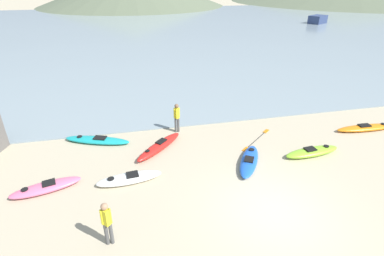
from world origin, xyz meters
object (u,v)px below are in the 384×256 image
(kayak_on_sand_0, at_px, (130,178))
(kayak_on_sand_2, at_px, (367,128))
(kayak_on_sand_3, at_px, (97,140))
(person_near_waterline, at_px, (177,116))
(kayak_on_sand_6, at_px, (312,152))
(kayak_on_sand_1, at_px, (46,187))
(kayak_on_sand_5, at_px, (249,161))
(loose_paddle, at_px, (256,140))
(person_near_foreground, at_px, (107,221))
(moored_boat_1, at_px, (318,19))
(kayak_on_sand_4, at_px, (159,146))

(kayak_on_sand_0, xyz_separation_m, kayak_on_sand_2, (12.70, 1.78, -0.00))
(kayak_on_sand_3, relative_size, person_near_waterline, 2.10)
(kayak_on_sand_6, bearing_deg, kayak_on_sand_2, 20.34)
(kayak_on_sand_0, relative_size, kayak_on_sand_1, 1.00)
(kayak_on_sand_5, distance_m, loose_paddle, 2.30)
(kayak_on_sand_0, height_order, kayak_on_sand_6, kayak_on_sand_6)
(kayak_on_sand_3, relative_size, person_near_foreground, 2.12)
(kayak_on_sand_3, xyz_separation_m, loose_paddle, (7.90, -1.52, -0.12))
(kayak_on_sand_0, height_order, person_near_waterline, person_near_waterline)
(kayak_on_sand_0, relative_size, kayak_on_sand_3, 0.80)
(kayak_on_sand_6, relative_size, moored_boat_1, 0.74)
(kayak_on_sand_0, relative_size, kayak_on_sand_2, 0.76)
(kayak_on_sand_1, relative_size, loose_paddle, 1.21)
(person_near_waterline, bearing_deg, kayak_on_sand_0, -124.57)
(kayak_on_sand_0, height_order, kayak_on_sand_4, kayak_on_sand_4)
(person_near_waterline, distance_m, moored_boat_1, 46.39)
(kayak_on_sand_1, distance_m, kayak_on_sand_2, 15.97)
(kayak_on_sand_5, bearing_deg, moored_boat_1, 53.44)
(kayak_on_sand_1, xyz_separation_m, kayak_on_sand_3, (1.73, 3.47, -0.02))
(kayak_on_sand_3, distance_m, moored_boat_1, 49.42)
(kayak_on_sand_2, relative_size, person_near_foreground, 2.22)
(kayak_on_sand_0, relative_size, moored_boat_1, 0.70)
(kayak_on_sand_2, relative_size, kayak_on_sand_6, 1.25)
(kayak_on_sand_1, bearing_deg, person_near_waterline, 32.66)
(kayak_on_sand_2, relative_size, person_near_waterline, 2.20)
(kayak_on_sand_3, relative_size, kayak_on_sand_4, 1.28)
(moored_boat_1, bearing_deg, kayak_on_sand_6, -123.44)
(kayak_on_sand_4, distance_m, kayak_on_sand_5, 4.29)
(kayak_on_sand_0, distance_m, kayak_on_sand_1, 3.19)
(kayak_on_sand_2, distance_m, moored_boat_1, 42.17)
(kayak_on_sand_6, bearing_deg, kayak_on_sand_4, 163.49)
(kayak_on_sand_0, distance_m, kayak_on_sand_3, 3.87)
(kayak_on_sand_1, bearing_deg, moored_boat_1, 46.13)
(kayak_on_sand_4, bearing_deg, person_near_waterline, 54.63)
(kayak_on_sand_1, height_order, kayak_on_sand_4, kayak_on_sand_4)
(kayak_on_sand_4, xyz_separation_m, kayak_on_sand_5, (3.73, -2.11, -0.03))
(kayak_on_sand_2, xyz_separation_m, kayak_on_sand_6, (-4.31, -1.60, 0.02))
(moored_boat_1, bearing_deg, kayak_on_sand_2, -119.74)
(person_near_waterline, relative_size, moored_boat_1, 0.42)
(kayak_on_sand_1, height_order, person_near_foreground, person_near_foreground)
(kayak_on_sand_5, xyz_separation_m, loose_paddle, (1.21, 1.95, -0.14))
(person_near_waterline, height_order, moored_boat_1, person_near_waterline)
(kayak_on_sand_5, xyz_separation_m, person_near_foreground, (-5.95, -3.20, 0.76))
(person_near_foreground, bearing_deg, moored_boat_1, 50.39)
(loose_paddle, bearing_deg, kayak_on_sand_6, -44.06)
(person_near_waterline, bearing_deg, loose_paddle, -25.23)
(kayak_on_sand_2, relative_size, kayak_on_sand_4, 1.34)
(kayak_on_sand_2, height_order, person_near_waterline, person_near_waterline)
(kayak_on_sand_2, height_order, kayak_on_sand_4, kayak_on_sand_4)
(kayak_on_sand_0, distance_m, loose_paddle, 6.77)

